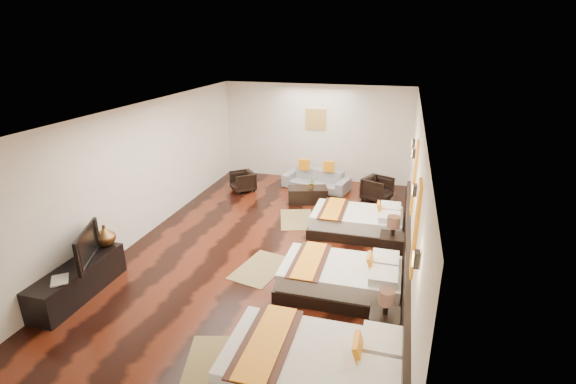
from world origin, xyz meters
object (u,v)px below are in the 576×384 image
(bed_near, at_px, (316,370))
(table_plant, at_px, (312,184))
(bed_mid, at_px, (342,278))
(tv, at_px, (81,246))
(coffee_table, at_px, (308,195))
(bed_far, at_px, (358,222))
(nightstand_b, at_px, (391,244))
(sofa, at_px, (316,180))
(book, at_px, (51,282))
(tv_console, at_px, (78,281))
(figurine, at_px, (105,235))
(armchair_right, at_px, (377,189))
(armchair_left, at_px, (243,181))
(nightstand_a, at_px, (384,323))

(bed_near, relative_size, table_plant, 9.05)
(bed_mid, distance_m, tv, 4.33)
(bed_near, xyz_separation_m, coffee_table, (-1.46, 5.98, -0.09))
(bed_far, xyz_separation_m, table_plant, (-1.36, 1.44, 0.26))
(nightstand_b, distance_m, sofa, 4.15)
(book, bearing_deg, coffee_table, 63.90)
(tv_console, bearing_deg, figurine, 90.00)
(book, xyz_separation_m, coffee_table, (2.74, 5.59, -0.37))
(bed_mid, bearing_deg, bed_far, 90.01)
(book, relative_size, sofa, 0.18)
(bed_near, bearing_deg, bed_far, 90.04)
(bed_near, height_order, book, bed_near)
(armchair_right, distance_m, table_plant, 1.77)
(book, relative_size, coffee_table, 0.33)
(figurine, bearing_deg, bed_far, 34.04)
(armchair_left, height_order, armchair_right, armchair_right)
(coffee_table, bearing_deg, tv_console, -118.35)
(bed_mid, height_order, sofa, bed_mid)
(tv, relative_size, book, 3.09)
(bed_mid, relative_size, nightstand_b, 2.27)
(figurine, relative_size, armchair_right, 0.56)
(nightstand_b, xyz_separation_m, armchair_left, (-4.14, 2.81, -0.04))
(tv_console, xyz_separation_m, armchair_right, (4.46, 5.72, 0.03))
(tv_console, bearing_deg, sofa, 65.92)
(table_plant, bearing_deg, nightstand_b, -49.08)
(nightstand_a, distance_m, tv_console, 4.95)
(bed_near, bearing_deg, nightstand_b, 78.03)
(book, bearing_deg, nightstand_b, 32.32)
(nightstand_a, distance_m, armchair_right, 5.54)
(nightstand_a, bearing_deg, figurine, 173.45)
(bed_near, distance_m, tv_console, 4.30)
(book, height_order, figurine, figurine)
(bed_mid, relative_size, coffee_table, 2.04)
(book, xyz_separation_m, table_plant, (2.84, 5.56, -0.04))
(nightstand_a, distance_m, sofa, 6.32)
(bed_near, bearing_deg, nightstand_a, 56.12)
(tv_console, bearing_deg, table_plant, 60.62)
(figurine, xyz_separation_m, sofa, (2.74, 5.35, -0.47))
(armchair_left, xyz_separation_m, table_plant, (2.03, -0.39, 0.25))
(armchair_left, bearing_deg, tv, -50.48)
(figurine, height_order, armchair_left, figurine)
(bed_far, relative_size, tv_console, 1.11)
(armchair_right, bearing_deg, sofa, 101.23)
(tv, bearing_deg, bed_far, -72.05)
(tv_console, relative_size, figurine, 4.75)
(armchair_right, xyz_separation_m, table_plant, (-1.62, -0.68, 0.22))
(nightstand_a, bearing_deg, bed_near, -123.88)
(armchair_left, bearing_deg, bed_far, 19.40)
(tv, relative_size, sofa, 0.55)
(tv, bearing_deg, figurine, -17.36)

